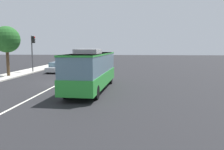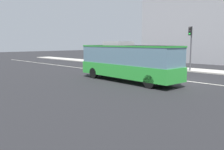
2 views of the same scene
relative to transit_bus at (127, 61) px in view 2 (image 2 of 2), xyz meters
name	(u,v)px [view 2 (image 2 of 2)]	position (x,y,z in m)	size (l,w,h in m)	color
ground_plane	(183,81)	(3.28, 3.75, -1.81)	(160.00, 160.00, 0.00)	black
sidewalk_kerb	(220,72)	(3.28, 11.74, -1.74)	(80.00, 3.09, 0.14)	#B2ADA3
lane_centre_line	(183,81)	(3.28, 3.75, -1.80)	(76.00, 0.16, 0.01)	silver
transit_bus	(127,61)	(0.00, 0.00, 0.00)	(10.12, 3.05, 3.46)	green
sedan_beige	(109,63)	(-8.86, 6.19, -1.09)	(4.57, 1.97, 1.46)	#C6B793
traffic_light_near_corner	(190,41)	(0.32, 10.40, 1.75)	(0.34, 0.62, 5.20)	#47474C
office_block_background	(216,13)	(-4.20, 28.02, 6.69)	(22.61, 14.00, 17.00)	#939399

